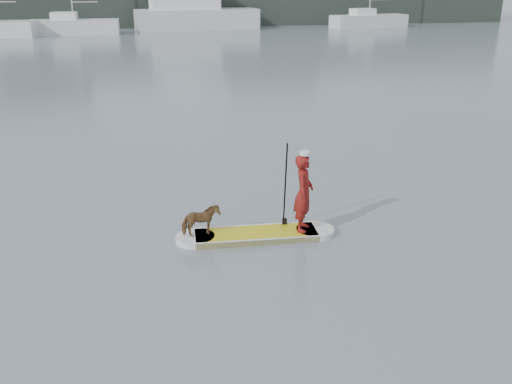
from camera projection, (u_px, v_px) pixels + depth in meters
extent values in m
plane|color=slate|center=(73.00, 207.00, 13.30)|extent=(140.00, 140.00, 0.00)
cube|color=gold|center=(256.00, 235.00, 11.74)|extent=(2.55, 0.97, 0.12)
cylinder|color=silver|center=(195.00, 238.00, 11.57)|extent=(0.80, 0.80, 0.12)
cylinder|color=silver|center=(315.00, 231.00, 11.91)|extent=(0.80, 0.80, 0.12)
cube|color=silver|center=(254.00, 227.00, 12.08)|extent=(2.50, 0.23, 0.12)
cube|color=silver|center=(259.00, 242.00, 11.40)|extent=(2.50, 0.23, 0.12)
imported|color=maroon|center=(304.00, 193.00, 11.57)|extent=(0.59, 0.69, 1.61)
cylinder|color=silver|center=(305.00, 153.00, 11.27)|extent=(0.22, 0.22, 0.07)
imported|color=brown|center=(201.00, 221.00, 11.46)|extent=(0.82, 0.50, 0.64)
cylinder|color=black|center=(285.00, 185.00, 11.77)|extent=(0.05, 0.30, 1.89)
cube|color=black|center=(284.00, 225.00, 12.09)|extent=(0.10, 0.03, 0.32)
cylinder|color=#B7B7BC|center=(2.00, 2.00, 49.74)|extent=(2.36, 0.57, 0.10)
cube|color=silver|center=(74.00, 27.00, 52.74)|extent=(8.15, 2.81, 1.34)
cube|color=white|center=(64.00, 16.00, 52.25)|extent=(2.32, 1.83, 0.67)
cylinder|color=#B7B7BC|center=(85.00, 2.00, 52.14)|extent=(2.30, 0.19, 0.10)
cube|color=silver|center=(369.00, 21.00, 59.92)|extent=(8.50, 3.78, 1.31)
cube|color=white|center=(363.00, 12.00, 59.28)|extent=(2.55, 2.06, 0.65)
cylinder|color=#B7B7BC|center=(379.00, 0.00, 59.55)|extent=(2.22, 0.47, 0.09)
cube|color=silver|center=(197.00, 19.00, 57.57)|extent=(12.52, 5.00, 2.00)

